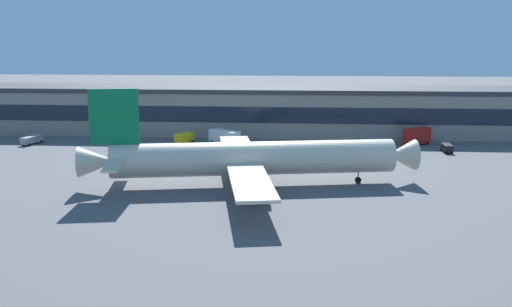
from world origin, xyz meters
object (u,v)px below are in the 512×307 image
airliner (249,158)px  catering_truck (417,136)px  crew_van (184,137)px  follow_me_car (447,148)px  belt_loader (32,140)px  traffic_cone_1 (139,200)px  traffic_cone_0 (254,198)px  fuel_truck (224,136)px

airliner → catering_truck: (37.45, 42.35, -2.65)m
airliner → catering_truck: size_ratio=8.12×
crew_van → catering_truck: (57.21, 2.20, 0.83)m
follow_me_car → belt_loader: 99.37m
traffic_cone_1 → crew_van: bearing=93.5°
traffic_cone_0 → catering_truck: bearing=54.8°
belt_loader → traffic_cone_1: size_ratio=10.20×
follow_me_car → traffic_cone_0: (-40.89, -41.92, -0.78)m
fuel_truck → belt_loader: (-47.09, -4.30, -0.73)m
airliner → fuel_truck: (-9.85, 40.18, -3.06)m
crew_van → fuel_truck: (9.91, 0.03, 0.42)m
follow_me_car → belt_loader: (-99.34, 2.59, 0.06)m
airliner → crew_van: size_ratio=10.53×
airliner → fuel_truck: 41.48m
crew_van → traffic_cone_1: bearing=-86.5°
catering_truck → belt_loader: bearing=-176.1°
fuel_truck → follow_me_car: bearing=-7.5°
belt_loader → traffic_cone_1: (40.34, -47.36, -0.82)m
airliner → crew_van: (-19.76, 40.15, -3.48)m
follow_me_car → belt_loader: size_ratio=0.66×
follow_me_car → traffic_cone_1: follow_me_car is taller
airliner → fuel_truck: airliner is taller
traffic_cone_0 → traffic_cone_1: size_ratio=0.95×
traffic_cone_0 → crew_van: bearing=113.6°
traffic_cone_0 → belt_loader: bearing=142.7°
catering_truck → traffic_cone_0: (-35.94, -50.98, -1.98)m
airliner → belt_loader: airliner is taller
crew_van → catering_truck: bearing=2.2°
catering_truck → airliner: bearing=-131.5°
belt_loader → traffic_cone_1: belt_loader is taller
crew_van → fuel_truck: 9.92m
follow_me_car → traffic_cone_0: size_ratio=7.14×
fuel_truck → traffic_cone_0: (11.36, -48.81, -1.57)m
follow_me_car → airliner: bearing=-141.9°
catering_truck → traffic_cone_0: size_ratio=11.76×
fuel_truck → belt_loader: 47.29m
fuel_truck → traffic_cone_0: size_ratio=13.50×
crew_van → traffic_cone_1: crew_van is taller
crew_van → traffic_cone_1: (3.16, -51.62, -1.13)m
fuel_truck → traffic_cone_0: fuel_truck is taller
airliner → traffic_cone_0: bearing=-80.0°
belt_loader → airliner: bearing=-32.2°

